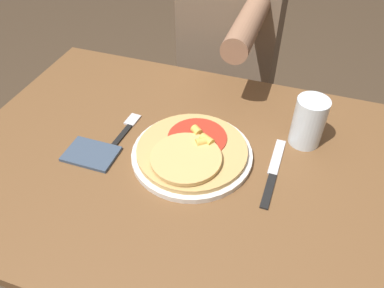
# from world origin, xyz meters

# --- Properties ---
(dining_table) EXTENTS (1.03, 0.77, 0.75)m
(dining_table) POSITION_xyz_m (0.00, 0.00, 0.62)
(dining_table) COLOR brown
(dining_table) RESTS_ON ground_plane
(plate) EXTENTS (0.28, 0.28, 0.01)m
(plate) POSITION_xyz_m (0.04, 0.02, 0.76)
(plate) COLOR silver
(plate) RESTS_ON dining_table
(pizza) EXTENTS (0.26, 0.26, 0.04)m
(pizza) POSITION_xyz_m (0.04, 0.01, 0.77)
(pizza) COLOR tan
(pizza) RESTS_ON plate
(fork) EXTENTS (0.03, 0.18, 0.00)m
(fork) POSITION_xyz_m (-0.15, 0.04, 0.75)
(fork) COLOR black
(fork) RESTS_ON dining_table
(knife) EXTENTS (0.02, 0.22, 0.00)m
(knife) POSITION_xyz_m (0.23, 0.02, 0.75)
(knife) COLOR black
(knife) RESTS_ON dining_table
(drinking_glass) EXTENTS (0.08, 0.08, 0.12)m
(drinking_glass) POSITION_xyz_m (0.28, 0.16, 0.81)
(drinking_glass) COLOR silver
(drinking_glass) RESTS_ON dining_table
(napkin) EXTENTS (0.12, 0.09, 0.01)m
(napkin) POSITION_xyz_m (-0.19, -0.06, 0.75)
(napkin) COLOR #38475B
(napkin) RESTS_ON dining_table
(person_diner) EXTENTS (0.33, 0.52, 1.25)m
(person_diner) POSITION_xyz_m (-0.02, 0.62, 0.73)
(person_diner) COLOR #2D2D38
(person_diner) RESTS_ON ground_plane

